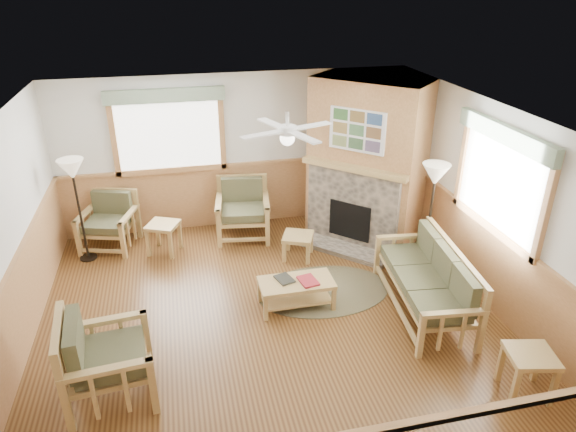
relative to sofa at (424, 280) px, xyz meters
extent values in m
cube|color=#583618|center=(-2.06, 0.22, -0.46)|extent=(6.00, 6.00, 0.01)
cube|color=white|center=(-2.06, 0.22, 2.25)|extent=(6.00, 6.00, 0.01)
cube|color=silver|center=(-2.06, 3.22, 0.90)|extent=(6.00, 0.02, 2.70)
cube|color=silver|center=(-2.06, -2.78, 0.90)|extent=(6.00, 0.02, 2.70)
cube|color=silver|center=(-5.06, 0.22, 0.90)|extent=(0.02, 6.00, 2.70)
cube|color=silver|center=(0.94, 0.22, 0.90)|extent=(0.02, 6.00, 2.70)
cylinder|color=#4D462F|center=(-1.19, 0.70, -0.45)|extent=(2.50, 2.50, 0.01)
cube|color=maroon|center=(-1.51, 0.38, -0.02)|extent=(0.27, 0.33, 0.03)
cube|color=#25261F|center=(-1.81, 0.50, -0.03)|extent=(0.27, 0.32, 0.03)
camera|label=1|loc=(-3.08, -5.25, 3.74)|focal=32.00mm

